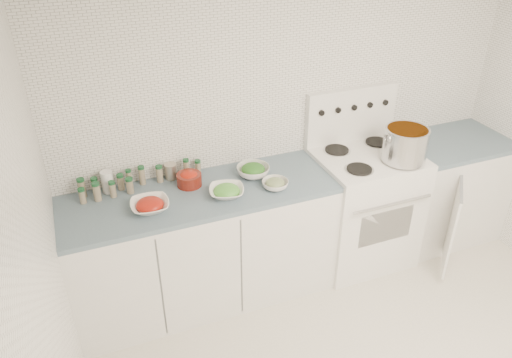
# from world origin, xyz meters

# --- Properties ---
(room_walls) EXTENTS (3.54, 3.04, 2.52)m
(room_walls) POSITION_xyz_m (0.00, 0.00, 1.56)
(room_walls) COLOR white
(room_walls) RESTS_ON ground
(counter_left) EXTENTS (1.85, 0.62, 0.90)m
(counter_left) POSITION_xyz_m (-0.82, 1.19, 0.45)
(counter_left) COLOR white
(counter_left) RESTS_ON ground
(stove) EXTENTS (0.76, 0.70, 1.36)m
(stove) POSITION_xyz_m (0.48, 1.19, 0.50)
(stove) COLOR white
(stove) RESTS_ON ground
(counter_right) EXTENTS (0.89, 0.93, 0.90)m
(counter_right) POSITION_xyz_m (1.30, 1.19, 0.45)
(counter_right) COLOR white
(counter_right) RESTS_ON ground
(stock_pot) EXTENTS (0.34, 0.32, 0.24)m
(stock_pot) POSITION_xyz_m (0.67, 1.01, 1.08)
(stock_pot) COLOR silver
(stock_pot) RESTS_ON stove
(bowl_tomato) EXTENTS (0.26, 0.26, 0.08)m
(bowl_tomato) POSITION_xyz_m (-1.17, 1.11, 0.93)
(bowl_tomato) COLOR white
(bowl_tomato) RESTS_ON counter_left
(bowl_snowpea) EXTENTS (0.29, 0.29, 0.08)m
(bowl_snowpea) POSITION_xyz_m (-0.67, 1.09, 0.93)
(bowl_snowpea) COLOR white
(bowl_snowpea) RESTS_ON counter_left
(bowl_broccoli) EXTENTS (0.24, 0.24, 0.09)m
(bowl_broccoli) POSITION_xyz_m (-0.41, 1.27, 0.94)
(bowl_broccoli) COLOR white
(bowl_broccoli) RESTS_ON counter_left
(bowl_zucchini) EXTENTS (0.24, 0.24, 0.07)m
(bowl_zucchini) POSITION_xyz_m (-0.33, 1.06, 0.93)
(bowl_zucchini) COLOR white
(bowl_zucchini) RESTS_ON counter_left
(bowl_pepper) EXTENTS (0.17, 0.17, 0.11)m
(bowl_pepper) POSITION_xyz_m (-0.86, 1.31, 0.95)
(bowl_pepper) COLOR #601910
(bowl_pepper) RESTS_ON counter_left
(salt_canister) EXTENTS (0.08, 0.08, 0.15)m
(salt_canister) POSITION_xyz_m (-1.39, 1.43, 0.98)
(salt_canister) COLOR white
(salt_canister) RESTS_ON counter_left
(tin_can) EXTENTS (0.09, 0.09, 0.11)m
(tin_can) POSITION_xyz_m (-0.96, 1.45, 0.96)
(tin_can) COLOR #AAA090
(tin_can) RESTS_ON counter_left
(spice_cluster) EXTENTS (0.84, 0.15, 0.14)m
(spice_cluster) POSITION_xyz_m (-1.27, 1.41, 0.96)
(spice_cluster) COLOR gray
(spice_cluster) RESTS_ON counter_left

